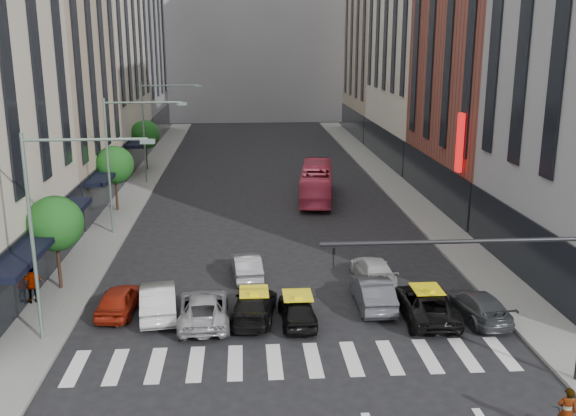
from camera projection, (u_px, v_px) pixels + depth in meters
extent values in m
plane|color=black|center=(302.00, 379.00, 24.90)|extent=(160.00, 160.00, 0.00)
cube|color=slate|center=(130.00, 198.00, 53.03)|extent=(3.00, 96.00, 0.15)
cube|color=slate|center=(404.00, 194.00, 54.61)|extent=(3.00, 96.00, 0.15)
cube|color=tan|center=(41.00, 50.00, 47.70)|extent=(8.00, 16.00, 24.00)
cube|color=gray|center=(125.00, 22.00, 82.63)|extent=(8.00, 18.00, 30.00)
cube|color=brown|center=(492.00, 37.00, 48.82)|extent=(8.00, 18.00, 26.00)
cube|color=tan|center=(385.00, 30.00, 85.22)|extent=(8.00, 18.00, 28.00)
cube|color=gray|center=(254.00, 6.00, 102.34)|extent=(30.00, 10.00, 36.00)
cylinder|color=black|center=(59.00, 259.00, 33.30)|extent=(0.18, 0.18, 3.15)
sphere|color=#154C18|center=(55.00, 223.00, 32.80)|extent=(2.88, 2.88, 2.88)
cylinder|color=black|center=(116.00, 190.00, 48.73)|extent=(0.18, 0.18, 3.15)
sphere|color=#154C18|center=(115.00, 165.00, 48.24)|extent=(2.88, 2.88, 2.88)
cylinder|color=black|center=(146.00, 154.00, 64.17)|extent=(0.18, 0.18, 3.15)
sphere|color=#154C18|center=(145.00, 135.00, 63.68)|extent=(2.88, 2.88, 2.88)
cylinder|color=gray|center=(32.00, 240.00, 26.82)|extent=(0.16, 0.16, 9.00)
cylinder|color=gray|center=(85.00, 140.00, 25.93)|extent=(5.00, 0.12, 0.12)
cube|color=gray|center=(148.00, 141.00, 26.12)|extent=(0.60, 0.25, 0.18)
cylinder|color=gray|center=(108.00, 167.00, 42.26)|extent=(0.16, 0.16, 9.00)
cylinder|color=gray|center=(143.00, 102.00, 41.36)|extent=(5.00, 0.12, 0.12)
cube|color=gray|center=(182.00, 104.00, 41.56)|extent=(0.60, 0.25, 0.18)
cylinder|color=gray|center=(144.00, 133.00, 57.69)|extent=(0.16, 0.16, 9.00)
cylinder|color=gray|center=(170.00, 86.00, 56.80)|extent=(5.00, 0.12, 0.12)
cube|color=gray|center=(198.00, 87.00, 57.00)|extent=(0.60, 0.25, 0.18)
cylinder|color=black|center=(459.00, 242.00, 22.84)|extent=(10.00, 0.16, 0.16)
imported|color=black|center=(333.00, 258.00, 22.66)|extent=(0.13, 0.16, 0.80)
cube|color=red|center=(460.00, 143.00, 43.54)|extent=(0.30, 0.70, 4.00)
imported|color=maroon|center=(120.00, 299.00, 30.78)|extent=(1.99, 4.16, 1.37)
imported|color=#B9B9B9|center=(158.00, 300.00, 30.51)|extent=(2.21, 4.83, 1.54)
imported|color=#A9A8AD|center=(204.00, 308.00, 29.79)|extent=(2.51, 5.09, 1.39)
imported|color=black|center=(254.00, 305.00, 30.13)|extent=(2.48, 4.87, 1.35)
imported|color=black|center=(297.00, 309.00, 29.68)|extent=(1.71, 4.01, 1.35)
imported|color=#43444B|center=(373.00, 292.00, 31.52)|extent=(1.64, 4.61, 1.52)
imported|color=black|center=(426.00, 304.00, 30.22)|extent=(2.54, 5.23, 1.43)
imported|color=#36393C|center=(477.00, 305.00, 30.18)|extent=(2.44, 4.78, 1.33)
imported|color=#AAAAB0|center=(247.00, 266.00, 35.37)|extent=(1.83, 4.30, 1.38)
imported|color=#B9B9B9|center=(373.00, 270.00, 34.83)|extent=(2.05, 4.65, 1.33)
imported|color=#D73F5F|center=(317.00, 182.00, 52.62)|extent=(3.76, 10.51, 2.86)
imported|color=gray|center=(569.00, 392.00, 20.56)|extent=(0.70, 0.54, 1.71)
imported|color=gray|center=(32.00, 284.00, 31.56)|extent=(1.20, 0.89, 1.89)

